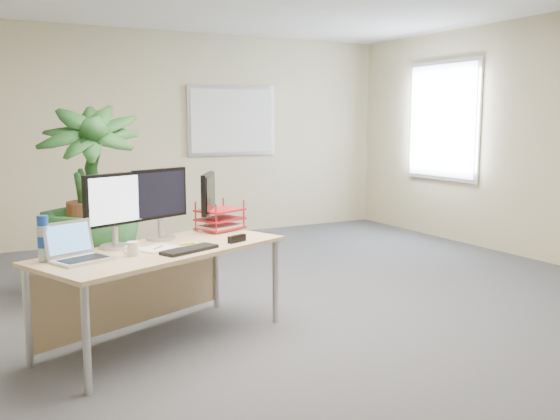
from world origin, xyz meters
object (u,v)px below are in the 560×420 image
floor_plant (90,214)px  laptop (77,251)px  desk (154,266)px  monitor_left (114,205)px  monitor_right (160,199)px

floor_plant → laptop: (-0.39, -1.50, -0.01)m
desk → floor_plant: 1.33m
floor_plant → monitor_left: size_ratio=2.88×
desk → monitor_right: (0.13, 0.22, 0.44)m
monitor_left → laptop: size_ratio=1.22×
laptop → floor_plant: bearing=75.4°
monitor_right → laptop: monitor_right is taller
floor_plant → monitor_right: 1.15m
monitor_left → laptop: monitor_left is taller
monitor_right → laptop: 0.84m
monitor_left → monitor_right: monitor_right is taller
desk → monitor_left: size_ratio=3.71×
desk → laptop: bearing=-160.7°
desk → monitor_right: bearing=60.1°
monitor_right → monitor_left: bearing=-158.3°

